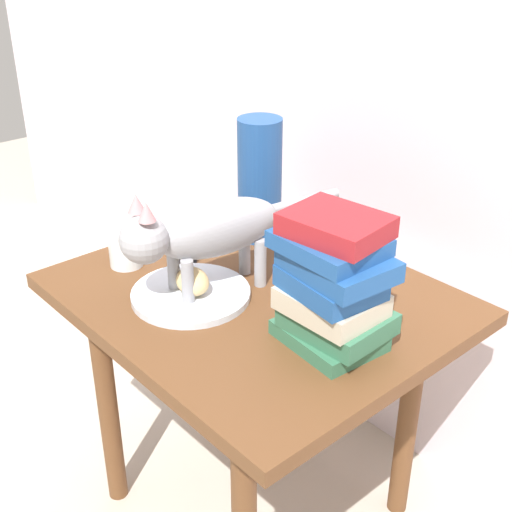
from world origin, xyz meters
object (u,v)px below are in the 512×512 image
object	(u,v)px
plate	(191,294)
cat	(205,232)
book_stack	(333,284)
bread_roll	(192,281)
green_vase	(260,180)
candle_jar	(126,249)
tv_remote	(186,244)
side_table	(256,327)

from	to	relation	value
plate	cat	bearing A→B (deg)	79.98
book_stack	bread_roll	bearing A→B (deg)	-162.21
bread_roll	cat	distance (m)	0.10
bread_roll	green_vase	distance (m)	0.32
bread_roll	candle_jar	bearing A→B (deg)	-174.06
book_stack	candle_jar	distance (m)	0.50
cat	book_stack	xyz separation A→B (m)	(0.28, 0.05, -0.01)
cat	tv_remote	world-z (taller)	cat
side_table	plate	world-z (taller)	plate
side_table	tv_remote	distance (m)	0.26
bread_roll	plate	bearing A→B (deg)	-179.71
bread_roll	candle_jar	size ratio (longest dim) A/B	0.94
book_stack	candle_jar	xyz separation A→B (m)	(-0.48, -0.11, -0.08)
bread_roll	green_vase	size ratio (longest dim) A/B	0.29
tv_remote	cat	bearing A→B (deg)	10.87
cat	tv_remote	size ratio (longest dim) A/B	3.17
book_stack	green_vase	bearing A→B (deg)	154.33
plate	book_stack	bearing A→B (deg)	17.36
bread_roll	tv_remote	bearing A→B (deg)	147.54
side_table	green_vase	xyz separation A→B (m)	(-0.18, 0.17, 0.22)
plate	bread_roll	distance (m)	0.03
side_table	book_stack	world-z (taller)	book_stack
side_table	cat	world-z (taller)	cat
bread_roll	cat	xyz separation A→B (m)	(-0.00, 0.03, 0.09)
side_table	cat	size ratio (longest dim) A/B	1.55
cat	book_stack	bearing A→B (deg)	11.05
green_vase	tv_remote	xyz separation A→B (m)	(-0.06, -0.16, -0.13)
bread_roll	green_vase	bearing A→B (deg)	113.64
tv_remote	plate	bearing A→B (deg)	1.72
book_stack	tv_remote	world-z (taller)	book_stack
side_table	bread_roll	bearing A→B (deg)	-119.46
side_table	bread_roll	world-z (taller)	bread_roll
side_table	book_stack	bearing A→B (deg)	-5.07
plate	tv_remote	xyz separation A→B (m)	(-0.18, 0.12, 0.00)
bread_roll	tv_remote	distance (m)	0.22
cat	green_vase	xyz separation A→B (m)	(-0.12, 0.25, 0.01)
plate	green_vase	distance (m)	0.33
candle_jar	plate	bearing A→B (deg)	6.15
cat	book_stack	size ratio (longest dim) A/B	1.97
green_vase	candle_jar	xyz separation A→B (m)	(-0.08, -0.30, -0.10)
tv_remote	bread_roll	bearing A→B (deg)	2.79
cat	candle_jar	distance (m)	0.23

